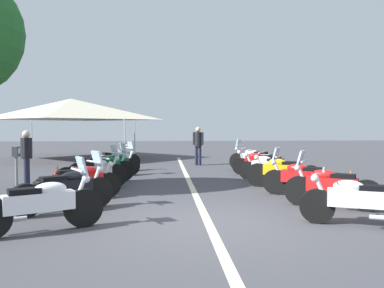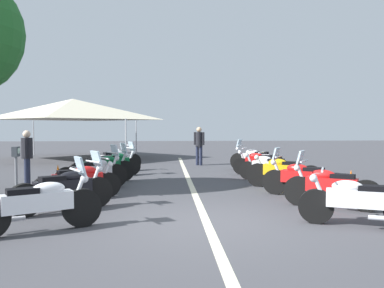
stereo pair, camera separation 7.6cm
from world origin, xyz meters
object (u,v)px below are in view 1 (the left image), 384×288
(motorcycle_left_row_6, at_px, (115,160))
(parking_meter, at_px, (16,164))
(motorcycle_left_row_1, at_px, (66,189))
(motorcycle_right_row_3, at_px, (283,171))
(motorcycle_left_row_2, at_px, (79,181))
(motorcycle_left_row_5, at_px, (114,163))
(traffic_cone_1, at_px, (351,182))
(motorcycle_left_row_3, at_px, (93,172))
(motorcycle_right_row_6, at_px, (255,159))
(event_tent, at_px, (71,109))
(motorcycle_left_row_4, at_px, (103,167))
(motorcycle_right_row_4, at_px, (268,167))
(motorcycle_right_row_1, at_px, (330,186))
(bystander_0, at_px, (198,143))
(traffic_cone_0, at_px, (58,175))
(motorcycle_right_row_2, at_px, (303,178))
(motorcycle_left_row_0, at_px, (41,204))
(motorcycle_right_row_0, at_px, (358,201))
(bystander_1, at_px, (26,154))
(motorcycle_right_row_5, at_px, (259,163))

(motorcycle_left_row_6, height_order, parking_meter, parking_meter)
(motorcycle_left_row_1, relative_size, motorcycle_right_row_3, 0.94)
(motorcycle_left_row_2, height_order, motorcycle_left_row_5, motorcycle_left_row_5)
(parking_meter, bearing_deg, motorcycle_left_row_6, 79.46)
(motorcycle_right_row_3, distance_m, traffic_cone_1, 1.79)
(motorcycle_left_row_3, height_order, motorcycle_right_row_6, motorcycle_right_row_6)
(motorcycle_right_row_3, bearing_deg, event_tent, -22.45)
(motorcycle_left_row_2, distance_m, traffic_cone_1, 6.86)
(motorcycle_left_row_4, bearing_deg, motorcycle_right_row_4, -27.44)
(motorcycle_right_row_6, bearing_deg, motorcycle_right_row_1, 122.49)
(motorcycle_right_row_6, height_order, bystander_0, bystander_0)
(motorcycle_left_row_6, bearing_deg, motorcycle_right_row_6, -33.74)
(motorcycle_left_row_6, distance_m, motorcycle_right_row_3, 6.80)
(motorcycle_left_row_5, height_order, parking_meter, parking_meter)
(motorcycle_left_row_2, xyz_separation_m, bystander_0, (8.08, -3.52, 0.56))
(motorcycle_right_row_1, bearing_deg, traffic_cone_0, 2.52)
(motorcycle_right_row_1, distance_m, motorcycle_right_row_4, 4.22)
(motorcycle_left_row_2, relative_size, traffic_cone_1, 3.11)
(motorcycle_right_row_1, relative_size, motorcycle_right_row_2, 0.96)
(motorcycle_left_row_0, distance_m, parking_meter, 2.71)
(motorcycle_left_row_1, xyz_separation_m, motorcycle_left_row_2, (1.29, 0.00, -0.03))
(motorcycle_left_row_1, distance_m, motorcycle_right_row_0, 5.58)
(motorcycle_right_row_3, xyz_separation_m, motorcycle_right_row_4, (1.48, 0.02, -0.02))
(bystander_0, bearing_deg, motorcycle_right_row_1, 45.07)
(motorcycle_left_row_0, xyz_separation_m, parking_meter, (2.37, 1.25, 0.42))
(motorcycle_right_row_3, xyz_separation_m, bystander_1, (0.91, 7.33, 0.48))
(traffic_cone_1, bearing_deg, motorcycle_right_row_5, 20.47)
(motorcycle_right_row_1, bearing_deg, motorcycle_right_row_6, -58.22)
(motorcycle_left_row_6, relative_size, event_tent, 0.28)
(motorcycle_left_row_5, height_order, motorcycle_right_row_3, motorcycle_left_row_5)
(motorcycle_right_row_6, bearing_deg, motorcycle_left_row_4, 60.35)
(traffic_cone_1, height_order, bystander_1, bystander_1)
(motorcycle_right_row_0, bearing_deg, motorcycle_left_row_4, -23.91)
(motorcycle_left_row_3, height_order, motorcycle_right_row_4, motorcycle_left_row_3)
(motorcycle_left_row_6, bearing_deg, parking_meter, -135.57)
(motorcycle_left_row_5, bearing_deg, motorcycle_left_row_4, -126.67)
(traffic_cone_1, bearing_deg, bystander_0, 23.50)
(motorcycle_left_row_6, height_order, bystander_1, bystander_1)
(motorcycle_right_row_5, xyz_separation_m, parking_meter, (-4.85, 6.64, 0.45))
(motorcycle_left_row_1, distance_m, motorcycle_right_row_3, 5.98)
(parking_meter, bearing_deg, motorcycle_left_row_1, -30.33)
(motorcycle_right_row_6, distance_m, parking_meter, 9.23)
(motorcycle_left_row_5, bearing_deg, motorcycle_left_row_6, 63.34)
(motorcycle_right_row_6, distance_m, traffic_cone_0, 7.46)
(motorcycle_left_row_4, distance_m, parking_meter, 3.66)
(motorcycle_left_row_6, bearing_deg, motorcycle_left_row_0, -124.07)
(motorcycle_left_row_5, height_order, bystander_0, bystander_0)
(bystander_0, bearing_deg, motorcycle_right_row_0, 42.61)
(motorcycle_left_row_5, bearing_deg, motorcycle_left_row_3, -124.96)
(motorcycle_right_row_3, relative_size, bystander_1, 1.20)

